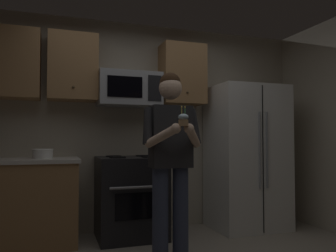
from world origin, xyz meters
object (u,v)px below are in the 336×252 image
Objects in this scene: oven_range at (131,197)px; person at (171,153)px; microwave at (129,89)px; cupcake at (183,120)px; refrigerator at (247,157)px; bowl_large_white at (43,153)px.

oven_range is 1.01m from person.
oven_range is at bearing -90.02° from microwave.
oven_range is 1.44m from cupcake.
refrigerator reaches higher than oven_range.
cupcake is at bearing -45.60° from bowl_large_white.
microwave is at bearing 173.97° from refrigerator.
person is at bearing -148.51° from refrigerator.
refrigerator is 1.53m from person.
oven_range is 0.52× the size of refrigerator.
bowl_large_white is at bearing 178.66° from refrigerator.
person is at bearing -76.59° from oven_range.
oven_range is 0.53× the size of person.
refrigerator is 1.02× the size of person.
cupcake is at bearing -81.18° from microwave.
person is at bearing 90.00° from cupcake.
refrigerator is (1.50, -0.04, 0.44)m from oven_range.
bowl_large_white reaches higher than oven_range.
microwave is at bearing 98.82° from cupcake.
person is at bearing -78.22° from microwave.
microwave is 1.72m from refrigerator.
refrigerator is at bearing 40.87° from cupcake.
bowl_large_white is (-0.96, 0.02, 0.51)m from oven_range.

